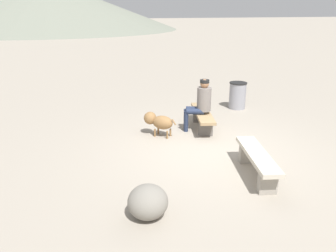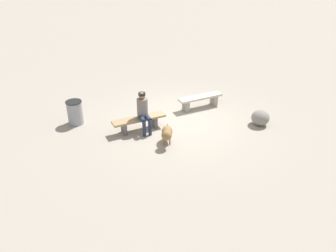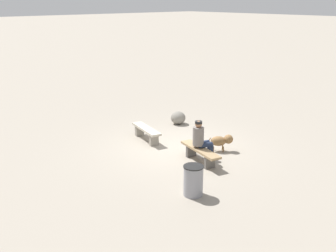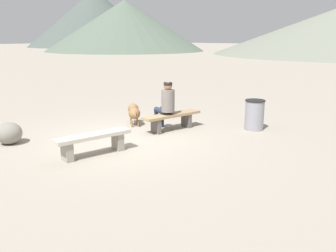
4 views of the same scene
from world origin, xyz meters
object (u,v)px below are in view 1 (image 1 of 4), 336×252
at_px(trash_bin, 237,95).
at_px(bench_right, 203,116).
at_px(bench_left, 257,160).
at_px(seated_person, 201,101).
at_px(boulder, 148,202).
at_px(dog, 158,121).

bearing_deg(trash_bin, bench_right, 129.17).
xyz_separation_m(bench_left, bench_right, (2.71, -0.03, 0.00)).
height_order(bench_right, seated_person, seated_person).
bearing_deg(boulder, dog, -17.69).
bearing_deg(dog, trash_bin, -110.27).
relative_size(bench_left, bench_right, 0.95).
xyz_separation_m(dog, trash_bin, (1.60, -2.96, 0.04)).
distance_m(bench_right, dog, 1.24).
bearing_deg(seated_person, boulder, 164.76).
bearing_deg(boulder, trash_bin, -39.67).
xyz_separation_m(bench_right, trash_bin, (1.42, -1.74, 0.08)).
bearing_deg(bench_right, dog, 111.70).
relative_size(bench_left, seated_person, 1.31).
relative_size(seated_person, boulder, 2.19).
height_order(dog, boulder, dog).
bearing_deg(trash_bin, seated_person, 129.40).
height_order(bench_right, boulder, boulder).
relative_size(bench_right, boulder, 3.01).
distance_m(dog, trash_bin, 3.36).
xyz_separation_m(bench_right, seated_person, (-0.10, 0.11, 0.43)).
xyz_separation_m(bench_left, dog, (2.53, 1.19, 0.05)).
bearing_deg(bench_left, trash_bin, -9.96).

